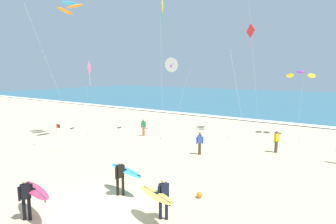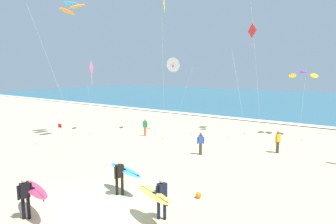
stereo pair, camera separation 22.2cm
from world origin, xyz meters
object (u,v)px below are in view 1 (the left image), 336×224
object	(u,v)px
kite_diamond_rose_mid	(89,70)
kite_arc_violet_high	(301,75)
kite_delta_ivory_far	(172,65)
bystander_yellow_top	(276,141)
surfer_third	(31,193)
kite_arc_cobalt_close	(70,7)
surfer_lead	(123,173)
bystander_blue_top	(200,143)
lifeguard_flag	(57,134)
beach_ball	(199,195)
bystander_green_top	(144,127)
kite_diamond_scarlet_near	(249,36)
surfer_trailing	(160,195)
kite_diamond_golden_low	(162,11)

from	to	relation	value
kite_diamond_rose_mid	kite_arc_violet_high	size ratio (longest dim) A/B	1.16
kite_delta_ivory_far	bystander_yellow_top	xyz separation A→B (m)	(10.18, -1.68, -5.62)
surfer_third	kite_arc_cobalt_close	size ratio (longest dim) A/B	0.23
surfer_lead	surfer_third	xyz separation A→B (m)	(-1.44, -3.65, 0.01)
kite_delta_ivory_far	bystander_blue_top	world-z (taller)	kite_delta_ivory_far
lifeguard_flag	beach_ball	distance (m)	12.23
kite_arc_cobalt_close	bystander_green_top	xyz separation A→B (m)	(4.21, 4.17, -10.22)
surfer_lead	bystander_blue_top	bearing A→B (deg)	90.41
kite_arc_violet_high	bystander_green_top	distance (m)	14.82
kite_arc_violet_high	kite_arc_cobalt_close	bearing A→B (deg)	-142.04
kite_diamond_scarlet_near	bystander_yellow_top	xyz separation A→B (m)	(2.54, -0.82, -7.62)
surfer_trailing	kite_diamond_golden_low	distance (m)	18.69
kite_arc_violet_high	kite_arc_cobalt_close	size ratio (longest dim) A/B	0.51
surfer_third	kite_diamond_golden_low	xyz separation A→B (m)	(-4.75, 15.54, 10.16)
surfer_third	lifeguard_flag	bearing A→B (deg)	140.29
kite_diamond_scarlet_near	kite_delta_ivory_far	size ratio (longest dim) A/B	1.31
surfer_third	bystander_yellow_top	xyz separation A→B (m)	(5.69, 14.97, -0.24)
surfer_lead	bystander_green_top	world-z (taller)	surfer_lead
lifeguard_flag	beach_ball	bearing A→B (deg)	-4.33
kite_arc_cobalt_close	bystander_green_top	world-z (taller)	kite_arc_cobalt_close
kite_diamond_scarlet_near	kite_arc_violet_high	size ratio (longest dim) A/B	1.59
kite_delta_ivory_far	bystander_blue_top	size ratio (longest dim) A/B	4.49
surfer_third	bystander_green_top	bearing A→B (deg)	112.14
kite_diamond_scarlet_near	kite_diamond_rose_mid	xyz separation A→B (m)	(-14.21, -3.44, -2.44)
kite_diamond_rose_mid	kite_diamond_scarlet_near	bearing A→B (deg)	13.59
surfer_lead	bystander_blue_top	distance (m)	7.77
bystander_blue_top	lifeguard_flag	xyz separation A→B (m)	(-8.93, -5.15, 0.45)
surfer_lead	kite_delta_ivory_far	distance (m)	15.27
surfer_trailing	beach_ball	bearing A→B (deg)	83.20
surfer_trailing	beach_ball	size ratio (longest dim) A/B	7.15
kite_diamond_golden_low	bystander_yellow_top	xyz separation A→B (m)	(10.44, -0.57, -10.40)
kite_diamond_rose_mid	lifeguard_flag	xyz separation A→B (m)	(3.51, -6.08, -4.73)
kite_diamond_rose_mid	kite_arc_cobalt_close	size ratio (longest dim) A/B	0.60
bystander_blue_top	kite_diamond_scarlet_near	bearing A→B (deg)	67.94
kite_arc_violet_high	bystander_blue_top	xyz separation A→B (m)	(-4.53, -10.34, -4.74)
kite_diamond_rose_mid	kite_diamond_golden_low	size ratio (longest dim) A/B	0.56
kite_diamond_scarlet_near	bystander_green_top	distance (m)	11.77
kite_delta_ivory_far	kite_diamond_golden_low	xyz separation A→B (m)	(-0.26, -1.11, 4.78)
kite_diamond_scarlet_near	bystander_yellow_top	size ratio (longest dim) A/B	5.89
bystander_green_top	surfer_third	bearing A→B (deg)	-67.86
surfer_lead	kite_arc_cobalt_close	world-z (taller)	kite_arc_cobalt_close
kite_arc_violet_high	kite_delta_ivory_far	bearing A→B (deg)	-153.87
kite_arc_cobalt_close	lifeguard_flag	distance (m)	10.53
kite_diamond_scarlet_near	kite_delta_ivory_far	xyz separation A→B (m)	(-7.64, 0.86, -2.00)
kite_delta_ivory_far	kite_diamond_rose_mid	bearing A→B (deg)	-146.80
bystander_yellow_top	lifeguard_flag	xyz separation A→B (m)	(-13.24, -8.70, 0.45)
surfer_lead	kite_arc_cobalt_close	xyz separation A→B (m)	(-11.22, 5.86, 9.99)
kite_diamond_rose_mid	kite_delta_ivory_far	world-z (taller)	kite_delta_ivory_far
bystander_yellow_top	kite_arc_cobalt_close	bearing A→B (deg)	-160.56
kite_diamond_scarlet_near	kite_delta_ivory_far	world-z (taller)	kite_diamond_scarlet_near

